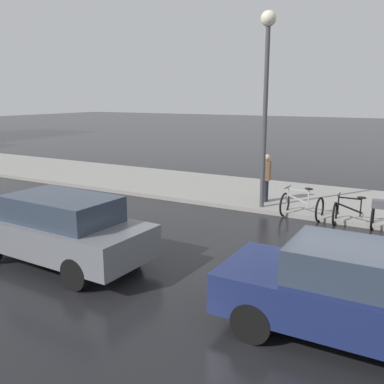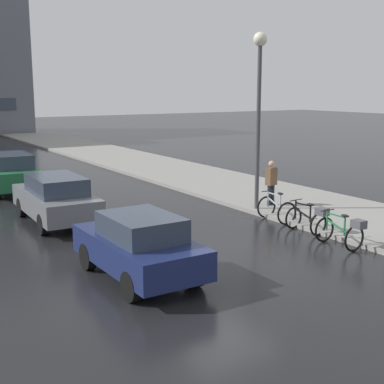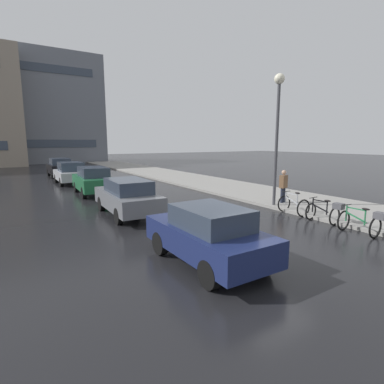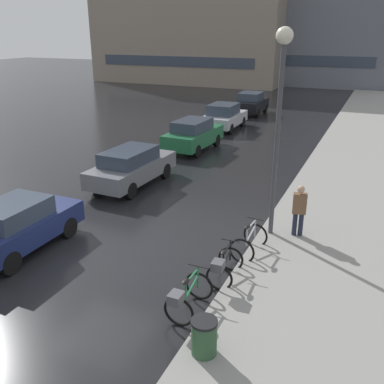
{
  "view_description": "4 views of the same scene",
  "coord_description": "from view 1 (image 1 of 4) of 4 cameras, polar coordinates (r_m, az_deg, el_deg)",
  "views": [
    {
      "loc": [
        -8.8,
        -1.28,
        3.63
      ],
      "look_at": [
        0.4,
        3.96,
        1.25
      ],
      "focal_mm": 40.0,
      "sensor_mm": 36.0,
      "label": 1
    },
    {
      "loc": [
        -7.71,
        -10.86,
        4.27
      ],
      "look_at": [
        1.17,
        3.23,
        1.03
      ],
      "focal_mm": 50.0,
      "sensor_mm": 36.0,
      "label": 2
    },
    {
      "loc": [
        -6.76,
        -6.39,
        3.1
      ],
      "look_at": [
        -0.62,
        3.44,
        1.15
      ],
      "focal_mm": 28.0,
      "sensor_mm": 36.0,
      "label": 3
    },
    {
      "loc": [
        6.56,
        -8.48,
        6.02
      ],
      "look_at": [
        1.87,
        2.06,
        1.62
      ],
      "focal_mm": 40.0,
      "sensor_mm": 36.0,
      "label": 4
    }
  ],
  "objects": [
    {
      "name": "ground_plane",
      "position": [
        9.61,
        20.06,
        -10.36
      ],
      "size": [
        140.0,
        140.0,
        0.0
      ],
      "primitive_type": "plane",
      "color": "black"
    },
    {
      "name": "sidewalk_kerb",
      "position": [
        18.95,
        -7.52,
        1.72
      ],
      "size": [
        4.8,
        60.0,
        0.14
      ],
      "primitive_type": "cube",
      "color": "gray",
      "rests_on": "ground"
    },
    {
      "name": "bicycle_second",
      "position": [
        12.8,
        21.43,
        -2.49
      ],
      "size": [
        0.74,
        1.34,
        0.94
      ],
      "color": "black",
      "rests_on": "ground"
    },
    {
      "name": "pedestrian",
      "position": [
        14.59,
        9.89,
        2.02
      ],
      "size": [
        0.44,
        0.31,
        1.74
      ],
      "color": "#1E2333",
      "rests_on": "ground"
    },
    {
      "name": "streetlamp",
      "position": [
        13.58,
        9.9,
        15.21
      ],
      "size": [
        0.47,
        0.47,
        6.1
      ],
      "color": "#424247",
      "rests_on": "ground"
    },
    {
      "name": "bicycle_third",
      "position": [
        13.28,
        14.41,
        -1.79
      ],
      "size": [
        0.82,
        1.19,
        0.99
      ],
      "color": "black",
      "rests_on": "ground"
    },
    {
      "name": "car_grey",
      "position": [
        9.85,
        -17.3,
        -4.65
      ],
      "size": [
        1.9,
        4.39,
        1.54
      ],
      "color": "slate",
      "rests_on": "ground"
    },
    {
      "name": "car_navy",
      "position": [
        6.96,
        20.0,
        -12.43
      ],
      "size": [
        1.76,
        3.78,
        1.5
      ],
      "color": "navy",
      "rests_on": "ground"
    }
  ]
}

